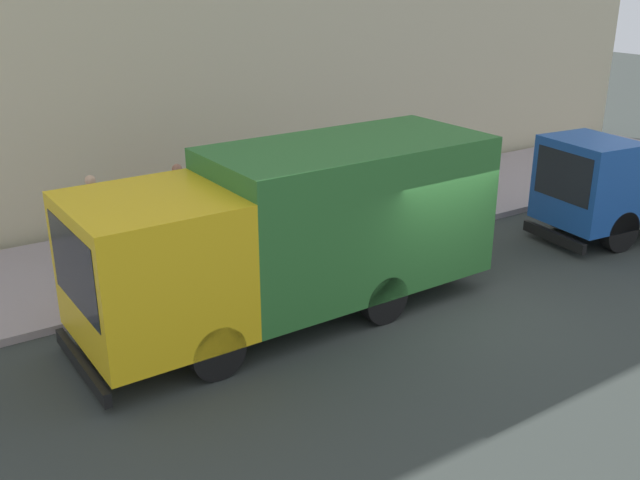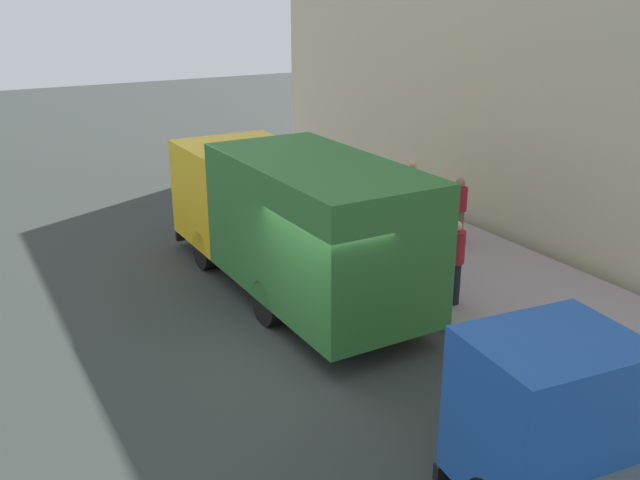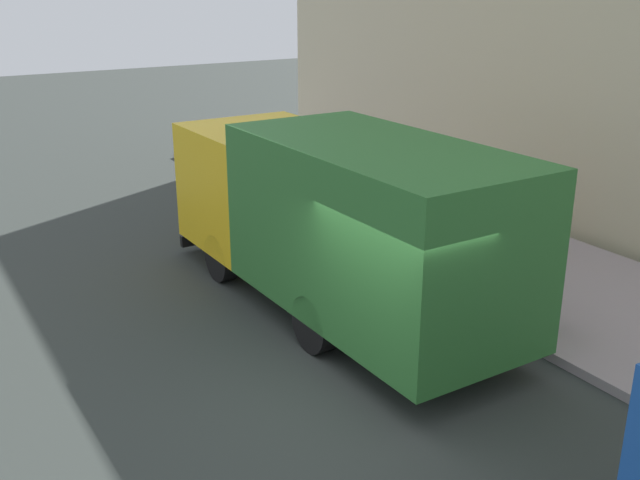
% 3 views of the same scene
% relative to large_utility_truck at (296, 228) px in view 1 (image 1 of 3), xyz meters
% --- Properties ---
extents(ground, '(80.00, 80.00, 0.00)m').
position_rel_large_utility_truck_xyz_m(ground, '(-1.27, -2.64, -1.71)').
color(ground, '#313633').
extents(sidewalk, '(4.39, 30.00, 0.15)m').
position_rel_large_utility_truck_xyz_m(sidewalk, '(3.93, -2.64, -1.64)').
color(sidewalk, '#9D8F93').
rests_on(sidewalk, ground).
extents(building_facade, '(0.50, 30.00, 10.19)m').
position_rel_large_utility_truck_xyz_m(building_facade, '(6.62, -2.64, 3.38)').
color(building_facade, beige).
rests_on(building_facade, ground).
extents(large_utility_truck, '(2.64, 7.85, 3.13)m').
position_rel_large_utility_truck_xyz_m(large_utility_truck, '(0.00, 0.00, 0.00)').
color(large_utility_truck, yellow).
rests_on(large_utility_truck, ground).
extents(small_flatbed_truck, '(2.43, 5.20, 2.45)m').
position_rel_large_utility_truck_xyz_m(small_flatbed_truck, '(-0.55, -8.53, -0.59)').
color(small_flatbed_truck, '#1C4EA5').
rests_on(small_flatbed_truck, ground).
extents(pedestrian_walking, '(0.45, 0.45, 1.77)m').
position_rel_large_utility_truck_xyz_m(pedestrian_walking, '(4.77, 2.21, -0.61)').
color(pedestrian_walking, '#513B4D').
rests_on(pedestrian_walking, sidewalk).
extents(pedestrian_standing, '(0.55, 0.55, 1.72)m').
position_rel_large_utility_truck_xyz_m(pedestrian_standing, '(4.77, 0.24, -0.66)').
color(pedestrian_standing, brown).
rests_on(pedestrian_standing, sidewalk).
extents(pedestrian_third, '(0.38, 0.38, 1.76)m').
position_rel_large_utility_truck_xyz_m(pedestrian_third, '(2.45, -2.42, -0.64)').
color(pedestrian_third, black).
rests_on(pedestrian_third, sidewalk).
extents(traffic_cone_orange, '(0.52, 0.52, 0.74)m').
position_rel_large_utility_truck_xyz_m(traffic_cone_orange, '(2.21, 3.04, -1.19)').
color(traffic_cone_orange, orange).
rests_on(traffic_cone_orange, sidewalk).
extents(street_sign_post, '(0.44, 0.08, 2.49)m').
position_rel_large_utility_truck_xyz_m(street_sign_post, '(2.06, -1.86, -0.09)').
color(street_sign_post, '#4C5156').
rests_on(street_sign_post, sidewalk).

